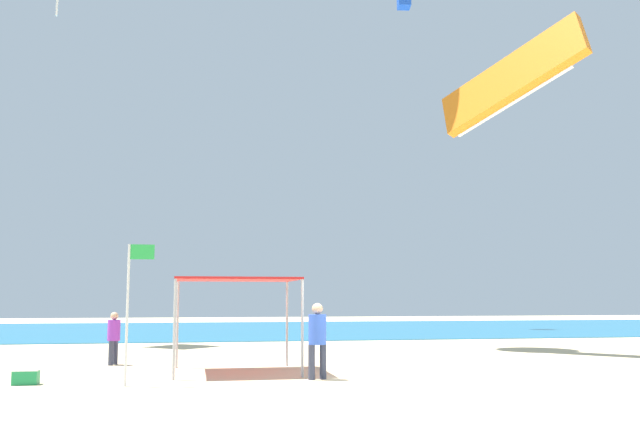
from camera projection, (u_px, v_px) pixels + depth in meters
ground at (361, 385)px, 16.28m from camera, size 110.00×110.00×0.10m
ocean_strip at (257, 329)px, 43.53m from camera, size 110.00×24.71×0.03m
canopy_tent at (237, 283)px, 18.82m from camera, size 3.30×3.04×2.56m
person_near_tent at (317, 334)px, 17.05m from camera, size 0.48×0.45×1.89m
person_leftmost at (114, 334)px, 20.67m from camera, size 0.38×0.40×1.59m
banner_flag at (131, 299)px, 15.83m from camera, size 0.61×0.06×3.27m
cooler_box at (26, 377)px, 15.93m from camera, size 0.57×0.37×0.35m
kite_parafoil_orange at (511, 79)px, 25.58m from camera, size 3.73×5.59×3.82m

